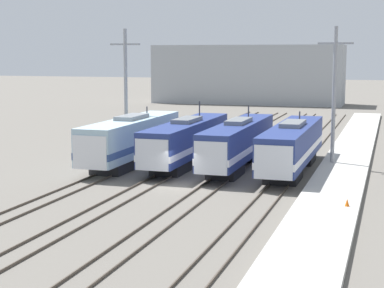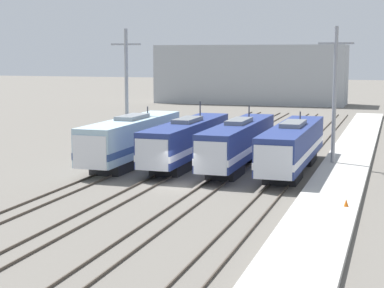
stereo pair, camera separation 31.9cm
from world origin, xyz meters
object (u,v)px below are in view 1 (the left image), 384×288
object	(u,v)px
catenary_tower_right	(334,94)
traffic_cone	(347,202)
locomotive_center_right	(237,143)
locomotive_far_left	(130,140)
locomotive_center_left	(185,141)
locomotive_far_right	(292,146)
catenary_tower_left	(126,91)

from	to	relation	value
catenary_tower_right	traffic_cone	distance (m)	17.32
locomotive_center_right	catenary_tower_right	xyz separation A→B (m)	(7.65, 3.34, 4.09)
locomotive_far_left	traffic_cone	bearing A→B (deg)	-31.02
traffic_cone	locomotive_center_left	bearing A→B (deg)	138.74
locomotive_far_right	traffic_cone	distance (m)	13.69
locomotive_far_left	catenary_tower_right	world-z (taller)	catenary_tower_right
locomotive_far_left	locomotive_center_left	world-z (taller)	locomotive_center_left
catenary_tower_left	catenary_tower_right	distance (m)	19.26
locomotive_far_left	locomotive_center_left	size ratio (longest dim) A/B	0.96
locomotive_far_left	locomotive_center_right	xyz separation A→B (m)	(9.35, 1.21, -0.08)
locomotive_far_left	locomotive_center_left	distance (m)	4.84
locomotive_far_left	locomotive_center_left	xyz separation A→B (m)	(4.67, 1.25, -0.11)
locomotive_center_left	traffic_cone	distance (m)	19.63
locomotive_center_left	catenary_tower_right	bearing A→B (deg)	14.99
locomotive_center_left	locomotive_center_right	world-z (taller)	locomotive_center_left
locomotive_center_right	catenary_tower_right	size ratio (longest dim) A/B	1.47
locomotive_center_right	locomotive_far_right	distance (m)	4.69
locomotive_far_right	traffic_cone	size ratio (longest dim) A/B	37.67
locomotive_far_right	catenary_tower_right	world-z (taller)	catenary_tower_right
locomotive_center_left	locomotive_far_right	xyz separation A→B (m)	(9.35, -0.40, 0.01)
locomotive_center_right	locomotive_far_right	world-z (taller)	locomotive_center_right
traffic_cone	catenary_tower_left	bearing A→B (deg)	143.19
locomotive_far_left	locomotive_center_right	world-z (taller)	locomotive_center_right
catenary_tower_left	catenary_tower_right	size ratio (longest dim) A/B	1.00
catenary_tower_right	locomotive_center_left	bearing A→B (deg)	-165.01
locomotive_far_right	catenary_tower_right	bearing A→B (deg)	51.19
locomotive_center_left	catenary_tower_right	size ratio (longest dim) A/B	1.45
locomotive_far_left	locomotive_far_right	distance (m)	14.05
locomotive_center_right	catenary_tower_left	world-z (taller)	catenary_tower_left
locomotive_far_right	catenary_tower_left	distance (m)	17.20
catenary_tower_right	traffic_cone	xyz separation A→B (m)	(2.39, -16.21, -5.61)
catenary_tower_left	catenary_tower_right	bearing A→B (deg)	0.00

